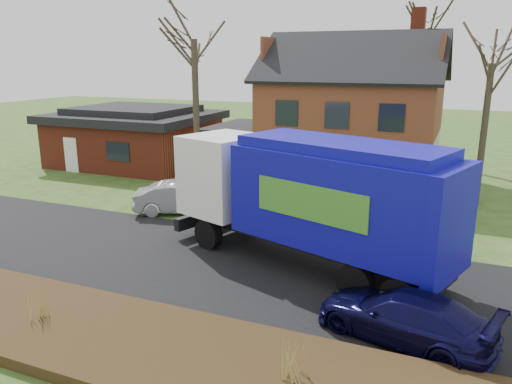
% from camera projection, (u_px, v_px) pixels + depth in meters
% --- Properties ---
extents(ground, '(120.00, 120.00, 0.00)m').
position_uv_depth(ground, '(202.00, 261.00, 16.94)').
color(ground, '#2D4818').
rests_on(ground, ground).
extents(road, '(80.00, 7.00, 0.02)m').
position_uv_depth(road, '(202.00, 261.00, 16.94)').
color(road, black).
rests_on(road, ground).
extents(mulch_verge, '(80.00, 3.50, 0.30)m').
position_uv_depth(mulch_verge, '(97.00, 334.00, 12.18)').
color(mulch_verge, black).
rests_on(mulch_verge, ground).
extents(main_house, '(12.95, 8.95, 9.26)m').
position_uv_depth(main_house, '(344.00, 108.00, 27.74)').
color(main_house, '#C1B89B').
rests_on(main_house, ground).
extents(ranch_house, '(9.80, 8.20, 3.70)m').
position_uv_depth(ranch_house, '(135.00, 136.00, 32.54)').
color(ranch_house, maroon).
rests_on(ranch_house, ground).
extents(garbage_truck, '(10.35, 5.77, 4.30)m').
position_uv_depth(garbage_truck, '(311.00, 194.00, 15.94)').
color(garbage_truck, black).
rests_on(garbage_truck, ground).
extents(silver_sedan, '(4.45, 3.10, 1.39)m').
position_uv_depth(silver_sedan, '(183.00, 198.00, 22.13)').
color(silver_sedan, '#ACAFB4').
rests_on(silver_sedan, ground).
extents(navy_wagon, '(4.65, 2.91, 1.26)m').
position_uv_depth(navy_wagon, '(404.00, 316.00, 12.07)').
color(navy_wagon, black).
rests_on(navy_wagon, ground).
extents(tree_front_west, '(3.54, 3.54, 10.53)m').
position_uv_depth(tree_front_west, '(193.00, 15.00, 23.43)').
color(tree_front_west, '#3D3124').
rests_on(tree_front_west, ground).
extents(tree_front_east, '(3.33, 3.33, 9.25)m').
position_uv_depth(tree_front_east, '(495.00, 39.00, 21.73)').
color(tree_front_east, '#3D3425').
rests_on(tree_front_east, ground).
extents(tree_back, '(3.67, 3.67, 11.63)m').
position_uv_depth(tree_back, '(432.00, 9.00, 31.24)').
color(tree_back, '#3D3525').
rests_on(tree_back, ground).
extents(grass_clump_mid, '(0.30, 0.25, 0.85)m').
position_uv_depth(grass_clump_mid, '(38.00, 303.00, 12.51)').
color(grass_clump_mid, tan).
rests_on(grass_clump_mid, mulch_verge).
extents(grass_clump_east, '(0.38, 0.32, 0.96)m').
position_uv_depth(grass_clump_east, '(294.00, 357.00, 10.17)').
color(grass_clump_east, '#A39048').
rests_on(grass_clump_east, mulch_verge).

